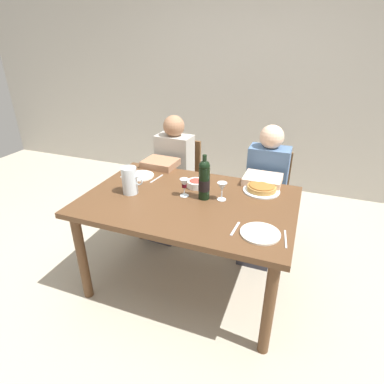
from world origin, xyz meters
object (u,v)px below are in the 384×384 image
object	(u,v)px
diner_left	(170,175)
diner_right	(264,191)
baked_tart	(262,188)
dinner_plate_left_setting	(260,233)
water_pitcher	(130,182)
wine_glass_left_diner	(222,188)
dining_table	(189,210)
chair_left	(180,177)
salad_bowl	(196,183)
wine_bottle	(204,180)
wine_glass_right_diner	(184,184)
chair_right	(267,192)
dinner_plate_right_setting	(140,176)

from	to	relation	value
diner_left	diner_right	xyz separation A→B (m)	(0.91, -0.04, 0.00)
baked_tart	dinner_plate_left_setting	world-z (taller)	baked_tart
water_pitcher	wine_glass_left_diner	world-z (taller)	water_pitcher
dining_table	diner_right	distance (m)	0.77
chair_left	dinner_plate_left_setting	bearing A→B (deg)	133.69
salad_bowl	chair_left	xyz separation A→B (m)	(-0.43, 0.69, -0.29)
wine_bottle	salad_bowl	distance (m)	0.23
wine_glass_right_diner	dining_table	bearing A→B (deg)	-37.30
dinner_plate_left_setting	chair_left	world-z (taller)	chair_left
salad_bowl	wine_glass_left_diner	xyz separation A→B (m)	(0.24, -0.14, 0.06)
chair_left	diner_left	distance (m)	0.26
wine_bottle	wine_glass_right_diner	size ratio (longest dim) A/B	2.43
water_pitcher	wine_glass_left_diner	bearing A→B (deg)	11.60
wine_glass_right_diner	chair_left	bearing A→B (deg)	114.83
water_pitcher	salad_bowl	size ratio (longest dim) A/B	1.38
salad_bowl	chair_right	bearing A→B (deg)	54.19
dining_table	water_pitcher	xyz separation A→B (m)	(-0.44, -0.06, 0.18)
chair_left	chair_right	distance (m)	0.90
water_pitcher	baked_tart	xyz separation A→B (m)	(0.90, 0.37, -0.06)
baked_tart	wine_glass_left_diner	size ratio (longest dim) A/B	2.07
dinner_plate_left_setting	dining_table	bearing A→B (deg)	154.50
diner_left	chair_right	size ratio (longest dim) A/B	1.33
dining_table	baked_tart	bearing A→B (deg)	33.81
wine_glass_left_diner	chair_right	size ratio (longest dim) A/B	0.15
dining_table	wine_glass_left_diner	size ratio (longest dim) A/B	11.33
chair_left	salad_bowl	bearing A→B (deg)	124.83
chair_right	diner_right	size ratio (longest dim) A/B	0.75
chair_right	salad_bowl	bearing A→B (deg)	54.64
chair_right	wine_bottle	bearing A→B (deg)	66.97
water_pitcher	wine_glass_right_diner	xyz separation A→B (m)	(0.39, 0.10, 0.00)
wine_glass_right_diner	dinner_plate_left_setting	size ratio (longest dim) A/B	0.57
baked_tart	wine_bottle	bearing A→B (deg)	-144.62
salad_bowl	dining_table	bearing A→B (deg)	-84.94
wine_glass_left_diner	dinner_plate_left_setting	distance (m)	0.48
wine_bottle	diner_right	distance (m)	0.73
wine_glass_right_diner	diner_right	bearing A→B (deg)	49.99
dining_table	diner_left	bearing A→B (deg)	124.54
water_pitcher	dinner_plate_right_setting	world-z (taller)	water_pitcher
salad_bowl	dinner_plate_left_setting	xyz separation A→B (m)	(0.57, -0.48, -0.02)
chair_left	wine_glass_right_diner	bearing A→B (deg)	117.82
salad_bowl	diner_left	bearing A→B (deg)	134.08
dining_table	diner_right	xyz separation A→B (m)	(0.45, 0.63, -0.05)
dining_table	salad_bowl	size ratio (longest dim) A/B	10.28
dining_table	water_pitcher	size ratio (longest dim) A/B	7.45
wine_glass_right_diner	diner_left	size ratio (longest dim) A/B	0.12
wine_bottle	diner_left	distance (m)	0.87
wine_glass_right_diner	dinner_plate_left_setting	distance (m)	0.68
baked_tart	wine_glass_left_diner	world-z (taller)	wine_glass_left_diner
water_pitcher	diner_right	xyz separation A→B (m)	(0.89, 0.69, -0.23)
baked_tart	chair_left	world-z (taller)	chair_left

